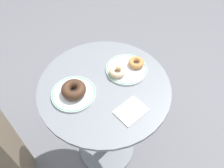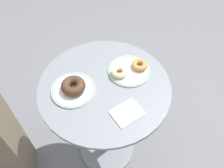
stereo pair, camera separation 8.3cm
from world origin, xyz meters
name	(u,v)px [view 1 (the left image)]	position (x,y,z in m)	size (l,w,h in m)	color
ground_plane	(107,149)	(0.00, 0.00, -0.01)	(7.00, 7.00, 0.02)	slate
cafe_table	(105,115)	(0.00, 0.00, 0.47)	(0.64, 0.64, 0.74)	slate
plate_left	(73,94)	(-0.15, 0.03, 0.74)	(0.21, 0.21, 0.01)	white
plate_right	(126,69)	(0.15, 0.03, 0.74)	(0.21, 0.21, 0.01)	white
donut_chocolate	(74,90)	(-0.14, 0.03, 0.77)	(0.11, 0.11, 0.04)	#422819
donut_old_fashioned	(136,63)	(0.20, 0.03, 0.76)	(0.08, 0.08, 0.03)	#BC7F42
donut_glazed	(117,71)	(0.09, 0.03, 0.76)	(0.08, 0.08, 0.03)	#E0B789
paper_napkin	(131,111)	(0.03, -0.18, 0.74)	(0.13, 0.10, 0.01)	white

